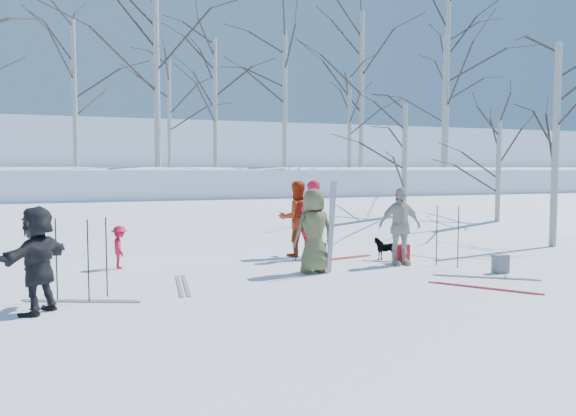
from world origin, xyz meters
name	(u,v)px	position (x,y,z in m)	size (l,w,h in m)	color
ground	(315,281)	(0.00, 0.00, 0.00)	(120.00, 120.00, 0.00)	white
snow_ramp	(227,233)	(0.00, 7.00, 0.15)	(70.00, 9.50, 1.40)	white
snow_plateau	(176,193)	(0.00, 17.00, 1.00)	(70.00, 18.00, 2.20)	white
far_hill	(136,171)	(0.00, 38.00, 2.00)	(90.00, 30.00, 6.00)	white
skier_olive_center	(314,231)	(0.31, 0.78, 0.87)	(0.85, 0.55, 1.74)	#4F5131
skier_red_north	(312,219)	(0.98, 2.51, 0.94)	(0.68, 0.45, 1.88)	red
skier_redor_behind	(296,219)	(0.77, 3.00, 0.92)	(0.90, 0.70, 1.84)	#AF2E0D
skier_red_seated	(120,247)	(-3.42, 2.66, 0.46)	(0.60, 0.34, 0.93)	red
skier_cream_east	(400,226)	(2.46, 0.99, 0.87)	(1.02, 0.42, 1.74)	beige
skier_grey_west	(38,260)	(-4.79, -0.82, 0.80)	(1.49, 0.47, 1.60)	black
dog	(387,249)	(2.53, 1.67, 0.27)	(0.29, 0.63, 0.53)	black
upright_ski_left	(330,228)	(0.57, 0.55, 0.95)	(0.07, 0.02, 1.90)	silver
upright_ski_right	(332,227)	(0.64, 0.61, 0.95)	(0.07, 0.02, 1.90)	silver
ski_pair_a	(339,259)	(1.54, 2.20, 0.01)	(1.90, 0.61, 0.02)	red
ski_pair_b	(484,288)	(2.57, -1.68, 0.01)	(1.30, 1.64, 0.02)	red
ski_pair_c	(81,301)	(-4.21, -0.25, 0.01)	(1.84, 0.89, 0.02)	silver
ski_pair_d	(486,277)	(3.26, -0.90, 0.01)	(1.66, 1.28, 0.02)	silver
ski_pair_e	(183,285)	(-2.46, 0.40, 0.01)	(0.42, 1.91, 0.02)	silver
ski_pole_a	(437,236)	(3.17, 0.61, 0.67)	(0.02, 0.02, 1.34)	black
ski_pole_b	(296,232)	(0.49, 2.32, 0.67)	(0.02, 0.02, 1.34)	black
ski_pole_c	(88,261)	(-4.08, -0.36, 0.67)	(0.02, 0.02, 1.34)	black
ski_pole_d	(309,230)	(0.93, 2.60, 0.67)	(0.02, 0.02, 1.34)	black
ski_pole_e	(56,259)	(-4.57, 0.00, 0.67)	(0.02, 0.02, 1.34)	black
ski_pole_f	(106,257)	(-3.79, -0.03, 0.67)	(0.02, 0.02, 1.34)	black
ski_pole_g	(458,237)	(3.44, 0.21, 0.67)	(0.02, 0.02, 1.34)	black
backpack_red	(401,254)	(2.66, 1.23, 0.21)	(0.32, 0.22, 0.42)	#A3191F
backpack_grey	(501,264)	(3.90, -0.58, 0.19)	(0.30, 0.20, 0.38)	slate
backpack_dark	(318,251)	(1.04, 2.30, 0.20)	(0.34, 0.24, 0.40)	black
birch_plateau_a	(350,121)	(6.83, 12.36, 4.23)	(3.44, 3.44, 4.06)	silver
birch_plateau_b	(169,114)	(-0.36, 16.20, 4.61)	(3.98, 3.98, 4.82)	silver
birch_plateau_c	(215,103)	(0.81, 12.01, 4.71)	(4.11, 4.11, 5.02)	silver
birch_plateau_e	(362,90)	(7.37, 12.30, 5.57)	(5.31, 5.31, 6.74)	silver
birch_plateau_f	(74,94)	(-4.35, 12.90, 4.94)	(4.43, 4.43, 5.48)	silver
birch_plateau_g	(285,99)	(3.39, 11.11, 4.86)	(4.32, 4.32, 5.32)	silver
birch_plateau_h	(444,102)	(13.13, 14.37, 5.49)	(5.21, 5.21, 6.58)	silver
birch_plateau_j	(447,82)	(10.44, 10.43, 5.80)	(5.64, 5.64, 7.21)	silver
birch_plateau_k	(156,60)	(-1.61, 10.51, 5.94)	(5.84, 5.84, 7.48)	silver
birch_edge_b	(556,146)	(8.01, 2.13, 2.77)	(4.48, 4.48, 5.55)	silver
birch_edge_c	(498,175)	(8.91, 5.39, 1.93)	(3.30, 3.30, 3.86)	silver
birch_edge_e	(404,169)	(5.76, 6.14, 2.13)	(3.58, 3.58, 4.25)	silver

